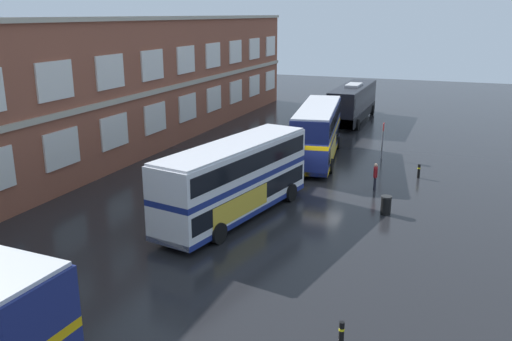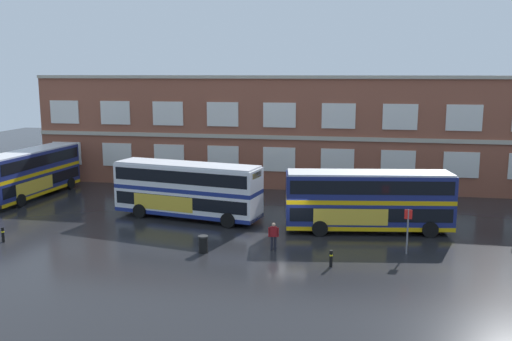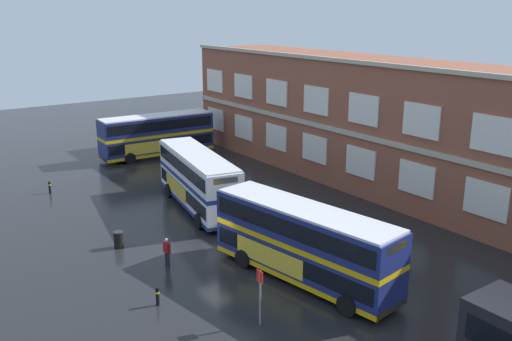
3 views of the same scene
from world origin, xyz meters
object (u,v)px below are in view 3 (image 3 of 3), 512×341
Objects in this scene: double_decker_middle at (198,179)px; bus_stand_flag at (260,292)px; station_litter_bin at (118,240)px; double_decker_far at (304,242)px; waiting_passenger at (167,251)px; safety_bollard_west at (158,296)px; double_decker_near at (157,135)px; safety_bollard_east at (50,187)px.

bus_stand_flag is at bearing -19.72° from double_decker_middle.
double_decker_middle reaches higher than station_litter_bin.
double_decker_far is 7.72m from waiting_passenger.
safety_bollard_west is at bearing -105.02° from double_decker_far.
double_decker_near reaches higher than station_litter_bin.
station_litter_bin is at bearing -31.80° from double_decker_near.
station_litter_bin is (-9.63, -6.43, -1.63)m from double_decker_far.
station_litter_bin is (-4.04, -1.25, -0.41)m from waiting_passenger.
double_decker_near is 24.93m from waiting_passenger.
double_decker_near is 10.79× the size of station_litter_bin.
station_litter_bin is (-11.88, -2.00, -1.12)m from bus_stand_flag.
double_decker_far is 10.94× the size of station_litter_bin.
waiting_passenger is at bearing 147.11° from safety_bollard_west.
double_decker_middle is at bearing 114.25° from station_litter_bin.
double_decker_middle is at bearing 175.47° from double_decker_far.
double_decker_near is 21.98m from station_litter_bin.
safety_bollard_west is (26.25, -12.62, -1.66)m from double_decker_near.
station_litter_bin is at bearing -65.75° from double_decker_middle.
safety_bollard_east is (-22.62, -6.86, -1.66)m from double_decker_far.
bus_stand_flag is 25.02m from safety_bollard_east.
waiting_passenger is 4.28m from safety_bollard_west.
bus_stand_flag is at bearing -17.39° from double_decker_near.
double_decker_far is 7.94m from safety_bollard_west.
waiting_passenger reaches higher than safety_bollard_east.
safety_bollard_west is (7.62, -1.07, -0.03)m from station_litter_bin.
bus_stand_flag is (7.84, 0.75, 0.70)m from waiting_passenger.
station_litter_bin is at bearing 1.88° from safety_bollard_east.
bus_stand_flag reaches higher than safety_bollard_east.
safety_bollard_west is (10.98, -8.53, -1.66)m from double_decker_middle.
bus_stand_flag reaches higher than station_litter_bin.
safety_bollard_west is at bearing -144.33° from bus_stand_flag.
double_decker_far reaches higher than bus_stand_flag.
bus_stand_flag is at bearing 5.56° from safety_bollard_east.
double_decker_far is at bearing 116.95° from bus_stand_flag.
station_litter_bin reaches higher than safety_bollard_west.
double_decker_far is at bearing 74.98° from safety_bollard_west.
safety_bollard_west is 1.00× the size of safety_bollard_east.
double_decker_far is at bearing 42.84° from waiting_passenger.
double_decker_near is at bearing 155.56° from waiting_passenger.
double_decker_near is 0.99× the size of double_decker_far.
waiting_passenger is at bearing -24.44° from double_decker_near.
bus_stand_flag is (30.52, -9.55, -0.51)m from double_decker_near.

